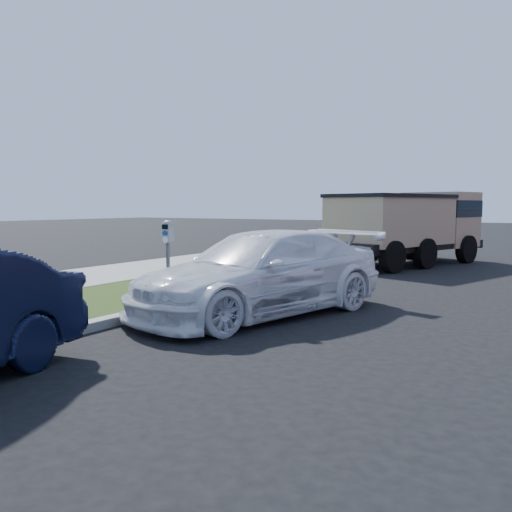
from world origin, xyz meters
The scene contains 5 objects.
ground centered at (0.00, 0.00, 0.00)m, with size 120.00×120.00×0.00m, color black.
streetside centered at (-5.57, 2.00, 0.07)m, with size 6.12×50.00×0.15m.
parking_meter centered at (-2.73, -0.04, 1.27)m, with size 0.22×0.15×1.55m.
white_wagon centered at (-0.97, 0.54, 0.76)m, with size 2.12×5.21×1.51m, color white.
dump_truck centered at (-1.06, 10.33, 1.37)m, with size 4.06×6.61×2.44m.
Camera 1 is at (4.03, -7.87, 1.97)m, focal length 38.00 mm.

